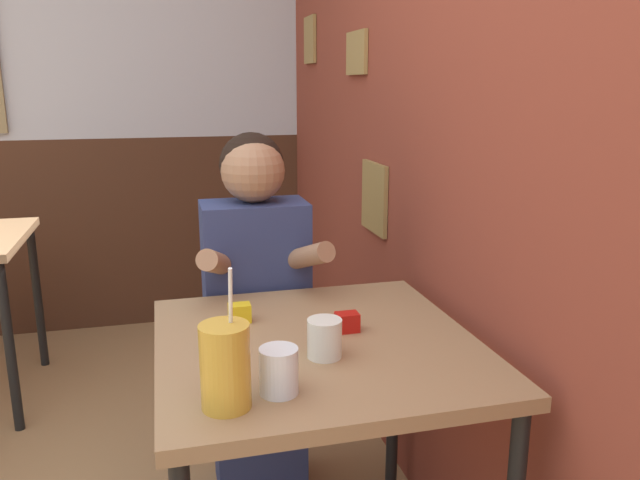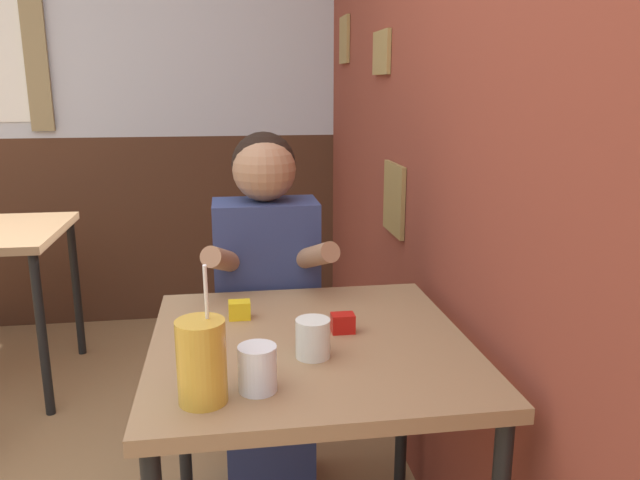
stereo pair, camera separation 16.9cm
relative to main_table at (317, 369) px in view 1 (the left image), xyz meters
name	(u,v)px [view 1 (the left image)]	position (x,y,z in m)	size (l,w,h in m)	color
brick_wall_right	(376,95)	(0.47, 0.93, 0.67)	(0.08, 4.61, 2.70)	brown
back_wall	(61,91)	(-0.85, 2.26, 0.68)	(5.56, 0.09, 2.70)	silver
main_table	(317,369)	(0.00, 0.00, 0.00)	(0.80, 0.82, 0.76)	#93704C
person_seated	(257,310)	(-0.08, 0.53, -0.02)	(0.42, 0.41, 1.25)	navy
cocktail_pitcher	(225,366)	(-0.26, -0.28, 0.17)	(0.10, 0.10, 0.30)	gold
glass_near_pitcher	(279,371)	(-0.15, -0.25, 0.13)	(0.08, 0.08, 0.10)	silver
glass_center	(325,338)	(-0.01, -0.10, 0.13)	(0.08, 0.08, 0.09)	silver
condiment_ketchup	(347,322)	(0.09, 0.04, 0.11)	(0.06, 0.04, 0.05)	#B7140F
condiment_mustard	(240,313)	(-0.17, 0.18, 0.11)	(0.06, 0.04, 0.05)	yellow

